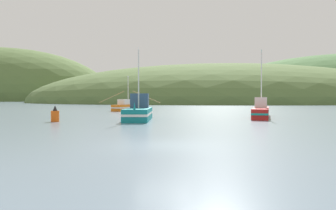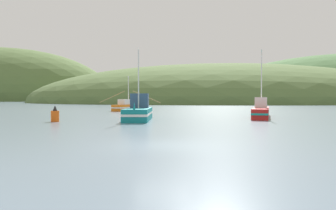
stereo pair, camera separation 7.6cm
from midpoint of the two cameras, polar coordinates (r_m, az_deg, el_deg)
ground_plane at (r=14.78m, az=-0.95°, el=-7.13°), size 600.00×600.00×0.00m
hill_far_right at (r=298.86m, az=-26.93°, el=0.67°), size 182.39×145.91×85.91m
hill_mid_right at (r=179.97m, az=9.07°, el=0.52°), size 203.74×162.99×39.37m
hill_far_left at (r=266.05m, az=7.35°, el=0.74°), size 80.26×64.21×51.37m
fishing_boat_teal at (r=31.67m, az=-5.16°, el=-1.26°), size 2.43×8.04×7.11m
fishing_boat_red at (r=37.17m, az=16.23°, el=-1.06°), size 4.49×10.54×7.64m
fishing_boat_orange at (r=55.76m, az=-7.02°, el=-0.29°), size 11.24×8.86×5.96m
channel_buoy at (r=31.02m, az=-19.33°, el=-1.69°), size 0.73×0.73×1.49m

